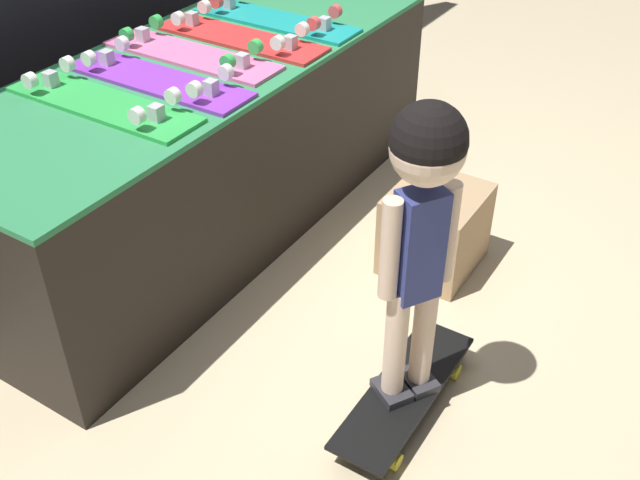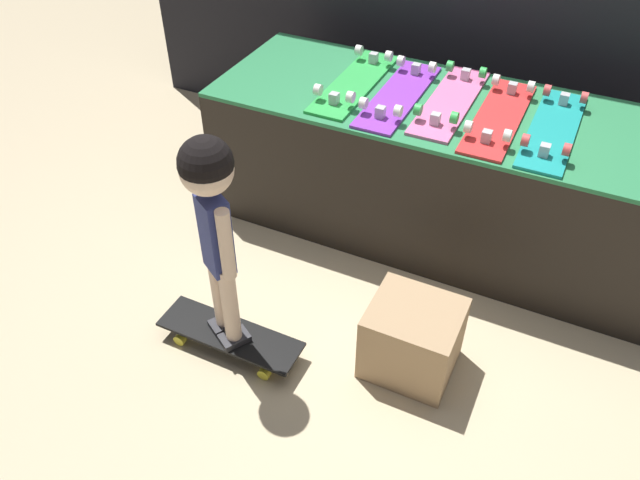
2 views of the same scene
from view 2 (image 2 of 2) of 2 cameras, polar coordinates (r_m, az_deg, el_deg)
The scene contains 10 objects.
ground_plane at distance 3.02m, azimuth 6.86°, elevation -4.61°, with size 16.00×16.00×0.00m, color beige.
display_rack at distance 3.21m, azimuth 10.84°, elevation 6.36°, with size 2.24×0.82×0.72m.
skateboard_green_on_rack at distance 3.15m, azimuth 3.19°, elevation 14.28°, with size 0.19×0.73×0.09m.
skateboard_purple_on_rack at distance 3.05m, azimuth 7.22°, elevation 13.13°, with size 0.19×0.73×0.09m.
skateboard_pink_on_rack at distance 3.04m, azimuth 11.86°, elevation 12.44°, with size 0.19×0.73×0.09m.
skateboard_red_on_rack at distance 2.96m, azimuth 16.07°, elevation 10.89°, with size 0.19×0.73×0.09m.
skateboard_teal_on_rack at distance 2.94m, azimuth 20.58°, elevation 9.60°, with size 0.19×0.73×0.09m.
skateboard_on_floor at distance 2.74m, azimuth -8.22°, elevation -8.65°, with size 0.64×0.19×0.09m.
child at distance 2.26m, azimuth -9.85°, elevation 2.89°, with size 0.22×0.20×0.96m.
storage_box at distance 2.61m, azimuth 8.43°, elevation -8.91°, with size 0.36×0.33×0.33m.
Camera 2 is at (0.59, -2.06, 2.13)m, focal length 35.00 mm.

